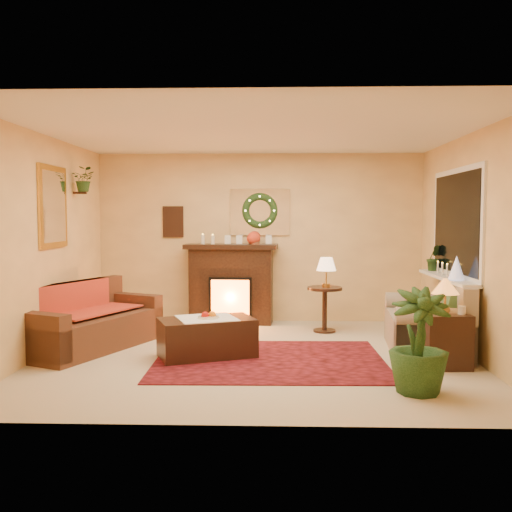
{
  "coord_description": "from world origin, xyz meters",
  "views": [
    {
      "loc": [
        0.22,
        -6.6,
        1.64
      ],
      "look_at": [
        0.0,
        0.35,
        1.15
      ],
      "focal_mm": 40.0,
      "sensor_mm": 36.0,
      "label": 1
    }
  ],
  "objects_px": {
    "fireplace": "(231,287)",
    "coffee_table": "(207,339)",
    "loveseat": "(426,317)",
    "side_table_round": "(325,309)",
    "end_table_square": "(444,342)",
    "sofa": "(91,314)"
  },
  "relations": [
    {
      "from": "side_table_round",
      "to": "end_table_square",
      "type": "relative_size",
      "value": 1.08
    },
    {
      "from": "fireplace",
      "to": "end_table_square",
      "type": "relative_size",
      "value": 2.12
    },
    {
      "from": "end_table_square",
      "to": "coffee_table",
      "type": "xyz_separation_m",
      "value": [
        -2.64,
        0.33,
        -0.06
      ]
    },
    {
      "from": "sofa",
      "to": "coffee_table",
      "type": "bearing_deg",
      "value": 9.47
    },
    {
      "from": "side_table_round",
      "to": "end_table_square",
      "type": "height_order",
      "value": "side_table_round"
    },
    {
      "from": "coffee_table",
      "to": "sofa",
      "type": "bearing_deg",
      "value": 144.21
    },
    {
      "from": "end_table_square",
      "to": "coffee_table",
      "type": "height_order",
      "value": "end_table_square"
    },
    {
      "from": "side_table_round",
      "to": "coffee_table",
      "type": "bearing_deg",
      "value": -134.93
    },
    {
      "from": "fireplace",
      "to": "coffee_table",
      "type": "xyz_separation_m",
      "value": [
        -0.13,
        -2.12,
        -0.34
      ]
    },
    {
      "from": "coffee_table",
      "to": "fireplace",
      "type": "bearing_deg",
      "value": 65.23
    },
    {
      "from": "end_table_square",
      "to": "sofa",
      "type": "bearing_deg",
      "value": 170.24
    },
    {
      "from": "coffee_table",
      "to": "loveseat",
      "type": "bearing_deg",
      "value": -13.53
    },
    {
      "from": "sofa",
      "to": "coffee_table",
      "type": "xyz_separation_m",
      "value": [
        1.48,
        -0.38,
        -0.22
      ]
    },
    {
      "from": "end_table_square",
      "to": "loveseat",
      "type": "bearing_deg",
      "value": 91.41
    },
    {
      "from": "loveseat",
      "to": "coffee_table",
      "type": "xyz_separation_m",
      "value": [
        -2.62,
        -0.36,
        -0.21
      ]
    },
    {
      "from": "sofa",
      "to": "fireplace",
      "type": "distance_m",
      "value": 2.38
    },
    {
      "from": "sofa",
      "to": "fireplace",
      "type": "bearing_deg",
      "value": 71.21
    },
    {
      "from": "fireplace",
      "to": "side_table_round",
      "type": "bearing_deg",
      "value": -20.87
    },
    {
      "from": "side_table_round",
      "to": "coffee_table",
      "type": "height_order",
      "value": "side_table_round"
    },
    {
      "from": "fireplace",
      "to": "end_table_square",
      "type": "height_order",
      "value": "fireplace"
    },
    {
      "from": "fireplace",
      "to": "coffee_table",
      "type": "distance_m",
      "value": 2.16
    },
    {
      "from": "end_table_square",
      "to": "coffee_table",
      "type": "bearing_deg",
      "value": 172.92
    }
  ]
}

